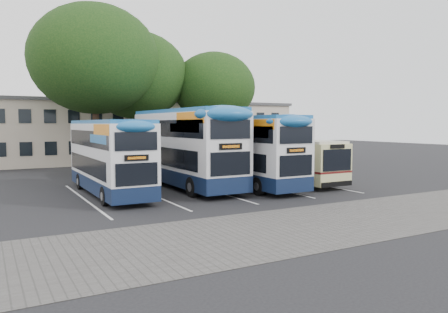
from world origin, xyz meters
name	(u,v)px	position (x,y,z in m)	size (l,w,h in m)	color
ground	(312,197)	(0.00, 0.00, 0.00)	(120.00, 120.00, 0.00)	black
paving_strip	(355,218)	(-2.00, -5.00, 0.01)	(40.00, 6.00, 0.01)	#595654
bay_lines	(207,189)	(-3.75, 5.00, 0.01)	(14.12, 11.00, 0.01)	silver
depot_building	(145,130)	(0.00, 26.99, 3.15)	(32.40, 8.40, 6.20)	beige
lamp_post	(227,111)	(6.00, 19.97, 5.08)	(0.25, 1.05, 9.06)	gray
tree_left	(95,59)	(-7.40, 17.01, 8.82)	(9.94, 9.94, 13.05)	black
tree_mid	(136,76)	(-3.47, 18.98, 7.98)	(8.77, 8.77, 11.72)	black
tree_right	(214,88)	(3.13, 17.20, 7.09)	(7.38, 7.38, 10.25)	black
bus_dd_left	(109,154)	(-9.22, 5.94, 2.23)	(2.36, 9.72, 4.05)	#0F1C3A
bus_dd_mid	(184,144)	(-4.42, 6.70, 2.60)	(2.74, 11.31, 4.72)	#0F1C3A
bus_dd_right	(243,148)	(-1.14, 5.18, 2.38)	(2.51, 10.36, 4.32)	#0F1C3A
bus_single	(285,158)	(2.39, 5.55, 1.61)	(2.43, 9.53, 2.84)	#CDCA88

